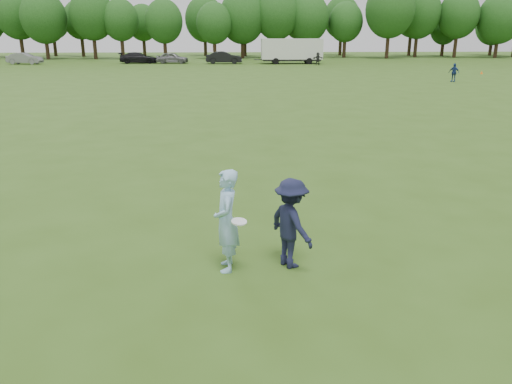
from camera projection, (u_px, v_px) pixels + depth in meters
ground at (211, 259)px, 9.30m from camera, size 200.00×200.00×0.00m
thrower at (227, 221)px, 8.66m from camera, size 0.46×0.68×1.83m
defender at (291, 223)px, 8.81m from camera, size 1.06×1.22×1.64m
player_far_b at (454, 73)px, 42.13m from camera, size 0.89×0.91×1.53m
player_far_d at (318, 59)px, 63.59m from camera, size 1.52×0.75×1.58m
car_b at (25, 58)px, 65.17m from camera, size 4.57×2.06×1.46m
car_d at (138, 58)px, 66.87m from camera, size 5.01×2.09×1.45m
car_e at (172, 58)px, 66.69m from camera, size 4.45×2.26×1.45m
car_f at (224, 58)px, 66.15m from camera, size 4.80×1.71×1.58m
field_cone at (482, 72)px, 50.22m from camera, size 0.28×0.28×0.30m
disc_in_play at (239, 222)px, 8.44m from camera, size 0.27×0.28×0.08m
cargo_trailer at (292, 50)px, 65.89m from camera, size 9.00×2.75×3.20m
treeline at (242, 18)px, 80.62m from camera, size 130.35×18.39×11.74m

